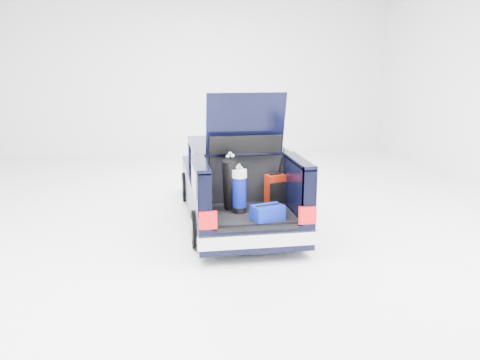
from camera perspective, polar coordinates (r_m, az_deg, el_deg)
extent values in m
plane|color=white|center=(9.65, -0.49, -4.45)|extent=(14.00, 14.00, 0.00)
cube|color=black|center=(10.13, -1.06, -0.63)|extent=(1.75, 3.00, 0.70)
cube|color=black|center=(11.67, -2.18, 0.77)|extent=(1.70, 0.30, 0.50)
cube|color=silver|center=(11.82, -2.26, 0.58)|extent=(1.72, 0.10, 0.22)
cube|color=black|center=(9.51, -0.64, 2.26)|extent=(1.55, 1.95, 0.54)
cube|color=black|center=(9.46, -0.64, 3.98)|extent=(1.62, 2.05, 0.06)
cube|color=black|center=(8.14, 1.15, -5.33)|extent=(1.75, 1.30, 0.40)
cube|color=black|center=(8.09, 1.13, -3.78)|extent=(1.32, 1.18, 0.05)
cube|color=black|center=(7.86, -4.39, -1.30)|extent=(0.20, 1.30, 0.85)
cube|color=black|center=(8.13, 6.55, -0.84)|extent=(0.20, 1.30, 0.85)
cube|color=black|center=(7.76, -4.45, 1.80)|extent=(0.20, 1.30, 0.06)
cube|color=black|center=(8.03, 6.63, 2.17)|extent=(0.20, 1.30, 0.06)
cube|color=black|center=(8.55, 0.42, -0.06)|extent=(1.36, 0.08, 0.84)
cube|color=silver|center=(7.50, 2.11, -6.78)|extent=(1.80, 0.12, 0.20)
cube|color=#B6070E|center=(7.31, -3.62, -4.53)|extent=(0.26, 0.07, 0.26)
cube|color=#B6070E|center=(7.59, 7.59, -3.93)|extent=(0.26, 0.07, 0.26)
cube|color=black|center=(7.47, 2.07, -5.43)|extent=(1.20, 0.06, 0.06)
cube|color=black|center=(8.21, 0.63, 6.39)|extent=(1.28, 0.33, 1.03)
cube|color=black|center=(8.23, 0.58, 7.39)|extent=(0.95, 0.17, 0.54)
cylinder|color=black|center=(10.87, -5.95, -0.75)|extent=(0.20, 0.62, 0.62)
cylinder|color=slate|center=(10.87, -5.95, -0.75)|extent=(0.23, 0.36, 0.36)
cylinder|color=black|center=(11.08, 2.54, -0.41)|extent=(0.20, 0.62, 0.62)
cylinder|color=slate|center=(11.08, 2.54, -0.41)|extent=(0.23, 0.36, 0.36)
cylinder|color=black|center=(8.19, -4.72, -5.55)|extent=(0.20, 0.62, 0.62)
cylinder|color=slate|center=(8.19, -4.72, -5.55)|extent=(0.23, 0.36, 0.36)
cylinder|color=black|center=(8.47, 6.45, -4.94)|extent=(0.20, 0.62, 0.62)
cylinder|color=slate|center=(8.47, 6.45, -4.94)|extent=(0.23, 0.36, 0.36)
cube|color=#751303|center=(8.49, 3.97, -1.04)|extent=(0.36, 0.29, 0.50)
cube|color=black|center=(8.43, 4.00, 0.68)|extent=(0.20, 0.11, 0.03)
cube|color=black|center=(8.41, 4.11, -1.53)|extent=(0.31, 0.12, 0.38)
cylinder|color=black|center=(8.10, -1.05, -0.53)|extent=(0.39, 0.45, 0.86)
cube|color=white|center=(8.19, -1.16, -0.14)|extent=(0.10, 0.06, 0.30)
sphere|color=#99999E|center=(8.01, -1.36, 2.64)|extent=(0.07, 0.07, 0.07)
sphere|color=#99999E|center=(7.97, -0.82, 2.73)|extent=(0.07, 0.07, 0.07)
cylinder|color=black|center=(8.06, -0.07, -3.31)|extent=(0.24, 0.24, 0.09)
cylinder|color=navy|center=(7.98, -0.07, -1.35)|extent=(0.22, 0.22, 0.49)
cylinder|color=white|center=(7.91, -0.07, 0.72)|extent=(0.24, 0.24, 0.13)
sphere|color=#99999E|center=(7.91, 0.10, 1.39)|extent=(0.06, 0.06, 0.06)
sphere|color=#99999E|center=(7.92, -0.11, 1.67)|extent=(0.06, 0.06, 0.06)
cube|color=navy|center=(7.69, 3.12, -3.66)|extent=(0.53, 0.42, 0.22)
cylinder|color=black|center=(7.66, 3.14, -2.80)|extent=(0.39, 0.13, 0.02)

